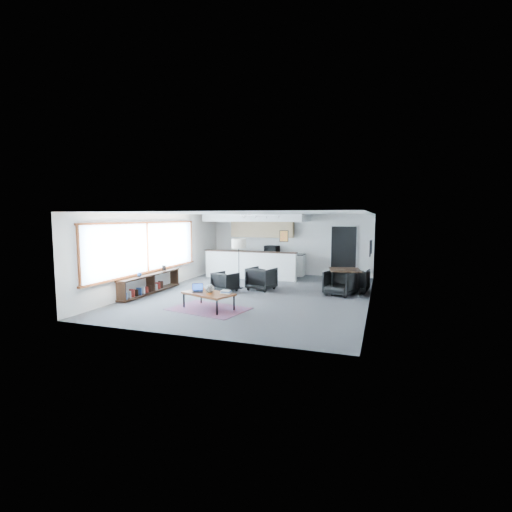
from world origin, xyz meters
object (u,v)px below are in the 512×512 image
(armchair_left, at_px, (225,281))
(dining_table, at_px, (345,271))
(dining_chair_far, at_px, (355,281))
(ceramic_pot, at_px, (210,289))
(book_stack, at_px, (226,292))
(dining_chair_near, at_px, (340,284))
(laptop, at_px, (198,289))
(microwave, at_px, (272,248))
(coffee_table, at_px, (208,294))
(floor_lamp, at_px, (239,245))
(armchair_right, at_px, (262,277))

(armchair_left, bearing_deg, dining_table, -147.71)
(dining_chair_far, bearing_deg, ceramic_pot, 53.82)
(dining_table, distance_m, dining_chair_far, 0.63)
(book_stack, xyz_separation_m, dining_chair_near, (2.67, 2.92, -0.13))
(dining_chair_far, bearing_deg, dining_table, 59.35)
(book_stack, bearing_deg, laptop, -178.25)
(dining_table, relative_size, dining_chair_far, 1.54)
(microwave, bearing_deg, laptop, -83.64)
(laptop, xyz_separation_m, dining_chair_far, (3.93, 3.66, -0.15))
(coffee_table, bearing_deg, dining_table, 65.20)
(armchair_left, bearing_deg, dining_chair_far, -143.49)
(book_stack, xyz_separation_m, armchair_left, (-1.02, 2.28, -0.13))
(coffee_table, distance_m, microwave, 6.47)
(ceramic_pot, bearing_deg, dining_chair_near, 44.37)
(ceramic_pot, relative_size, dining_table, 0.21)
(dining_table, distance_m, dining_chair_near, 0.49)
(floor_lamp, xyz_separation_m, dining_chair_near, (3.48, -0.07, -1.14))
(floor_lamp, height_order, dining_chair_far, floor_lamp)
(coffee_table, distance_m, dining_table, 4.65)
(dining_chair_far, relative_size, microwave, 1.23)
(laptop, distance_m, dining_chair_near, 4.58)
(floor_lamp, distance_m, dining_table, 3.68)
(microwave, bearing_deg, armchair_left, -87.32)
(dining_table, distance_m, microwave, 4.64)
(ceramic_pot, height_order, dining_table, dining_table)
(armchair_right, xyz_separation_m, floor_lamp, (-0.85, 0.03, 1.08))
(laptop, relative_size, dining_chair_far, 0.50)
(dining_chair_far, bearing_deg, dining_chair_near, 66.19)
(coffee_table, height_order, floor_lamp, floor_lamp)
(laptop, distance_m, floor_lamp, 3.17)
(dining_chair_near, distance_m, microwave, 4.82)
(ceramic_pot, bearing_deg, coffee_table, 148.57)
(dining_chair_near, height_order, microwave, microwave)
(armchair_left, bearing_deg, book_stack, 132.48)
(ceramic_pot, distance_m, armchair_left, 2.47)
(armchair_left, height_order, dining_table, dining_table)
(ceramic_pot, distance_m, book_stack, 0.45)
(dining_chair_near, distance_m, dining_chair_far, 0.83)
(dining_table, bearing_deg, ceramic_pot, -133.88)
(book_stack, relative_size, armchair_left, 0.39)
(laptop, xyz_separation_m, book_stack, (0.84, 0.03, -0.02))
(dining_chair_near, height_order, dining_chair_far, dining_chair_near)
(microwave, bearing_deg, book_stack, -76.11)
(dining_chair_far, xyz_separation_m, microwave, (-3.71, 2.73, 0.77))
(book_stack, bearing_deg, ceramic_pot, -165.57)
(book_stack, distance_m, microwave, 6.42)
(armchair_left, bearing_deg, microwave, -77.32)
(ceramic_pot, bearing_deg, floor_lamp, 97.16)
(floor_lamp, xyz_separation_m, dining_table, (3.59, 0.24, -0.77))
(ceramic_pot, distance_m, dining_table, 4.63)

